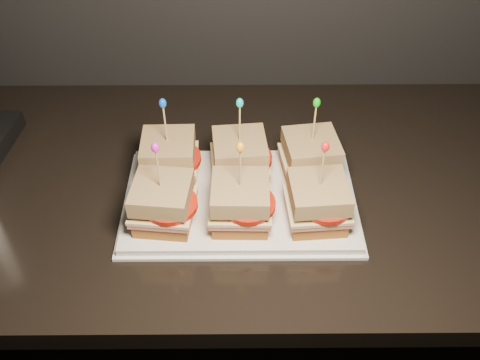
{
  "coord_description": "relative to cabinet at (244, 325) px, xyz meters",
  "views": [
    {
      "loc": [
        0.23,
        0.99,
        1.59
      ],
      "look_at": [
        0.23,
        1.63,
        0.99
      ],
      "focal_mm": 40.0,
      "sensor_mm": 36.0,
      "label": 1
    }
  ],
  "objects": [
    {
      "name": "sandwich_2_frill",
      "position": [
        0.11,
        -0.01,
        0.66
      ],
      "size": [
        0.01,
        0.01,
        0.02
      ],
      "primitive_type": "ellipsoid",
      "color": "#13B512",
      "rests_on": "sandwich_2_pick"
    },
    {
      "name": "sandwich_5_bread_top",
      "position": [
        0.11,
        -0.12,
        0.57
      ],
      "size": [
        0.09,
        0.09,
        0.03
      ],
      "primitive_type": "cube",
      "rotation": [
        0.0,
        0.0,
        0.07
      ],
      "color": "brown",
      "rests_on": "sandwich_5_tomato"
    },
    {
      "name": "sandwich_1_cheese",
      "position": [
        -0.01,
        -0.01,
        0.54
      ],
      "size": [
        0.11,
        0.1,
        0.01
      ],
      "primitive_type": "cube",
      "rotation": [
        0.0,
        0.0,
        0.09
      ],
      "color": "beige",
      "rests_on": "sandwich_1_ham"
    },
    {
      "name": "sandwich_5_bread_bot",
      "position": [
        0.11,
        -0.12,
        0.52
      ],
      "size": [
        0.09,
        0.09,
        0.02
      ],
      "primitive_type": "cube",
      "rotation": [
        0.0,
        0.0,
        0.07
      ],
      "color": "brown",
      "rests_on": "platter"
    },
    {
      "name": "sandwich_2_ham",
      "position": [
        0.11,
        -0.01,
        0.53
      ],
      "size": [
        0.11,
        0.1,
        0.01
      ],
      "primitive_type": "cube",
      "rotation": [
        0.0,
        0.0,
        0.13
      ],
      "color": "#CE655D",
      "rests_on": "sandwich_2_bread_bot"
    },
    {
      "name": "sandwich_1_frill",
      "position": [
        -0.01,
        -0.01,
        0.66
      ],
      "size": [
        0.01,
        0.01,
        0.02
      ],
      "primitive_type": "ellipsoid",
      "color": "#0CBEBB",
      "rests_on": "sandwich_1_pick"
    },
    {
      "name": "platter",
      "position": [
        -0.01,
        -0.06,
        0.5
      ],
      "size": [
        0.38,
        0.24,
        0.02
      ],
      "primitive_type": "cube",
      "color": "white",
      "rests_on": "granite_slab"
    },
    {
      "name": "sandwich_5_pick",
      "position": [
        0.11,
        -0.12,
        0.61
      ],
      "size": [
        0.0,
        0.0,
        0.09
      ],
      "primitive_type": "cylinder",
      "color": "tan",
      "rests_on": "sandwich_5_bread_top"
    },
    {
      "name": "sandwich_0_tomato",
      "position": [
        -0.12,
        -0.01,
        0.55
      ],
      "size": [
        0.09,
        0.09,
        0.01
      ],
      "primitive_type": "cylinder",
      "color": "#AF1C0D",
      "rests_on": "sandwich_0_cheese"
    },
    {
      "name": "sandwich_1_bread_top",
      "position": [
        -0.01,
        -0.01,
        0.57
      ],
      "size": [
        0.1,
        0.1,
        0.03
      ],
      "primitive_type": "cube",
      "rotation": [
        0.0,
        0.0,
        0.09
      ],
      "color": "brown",
      "rests_on": "sandwich_1_tomato"
    },
    {
      "name": "sandwich_2_pick",
      "position": [
        0.11,
        -0.01,
        0.61
      ],
      "size": [
        0.0,
        0.0,
        0.09
      ],
      "primitive_type": "cylinder",
      "color": "tan",
      "rests_on": "sandwich_2_bread_top"
    },
    {
      "name": "sandwich_4_pick",
      "position": [
        -0.01,
        -0.12,
        0.61
      ],
      "size": [
        0.0,
        0.0,
        0.09
      ],
      "primitive_type": "cylinder",
      "color": "tan",
      "rests_on": "sandwich_4_bread_top"
    },
    {
      "name": "sandwich_5_tomato",
      "position": [
        0.12,
        -0.12,
        0.55
      ],
      "size": [
        0.09,
        0.09,
        0.01
      ],
      "primitive_type": "cylinder",
      "color": "#AF1C0D",
      "rests_on": "sandwich_5_cheese"
    },
    {
      "name": "sandwich_2_cheese",
      "position": [
        0.11,
        -0.01,
        0.54
      ],
      "size": [
        0.11,
        0.11,
        0.01
      ],
      "primitive_type": "cube",
      "rotation": [
        0.0,
        0.0,
        0.13
      ],
      "color": "beige",
      "rests_on": "sandwich_2_ham"
    },
    {
      "name": "sandwich_3_bread_top",
      "position": [
        -0.13,
        -0.12,
        0.57
      ],
      "size": [
        0.1,
        0.1,
        0.03
      ],
      "primitive_type": "cube",
      "rotation": [
        0.0,
        0.0,
        -0.1
      ],
      "color": "brown",
      "rests_on": "sandwich_3_tomato"
    },
    {
      "name": "granite_slab",
      "position": [
        0.0,
        0.0,
        0.47
      ],
      "size": [
        2.24,
        0.63,
        0.04
      ],
      "primitive_type": "cube",
      "color": "black",
      "rests_on": "cabinet"
    },
    {
      "name": "sandwich_5_cheese",
      "position": [
        0.11,
        -0.12,
        0.54
      ],
      "size": [
        0.1,
        0.1,
        0.01
      ],
      "primitive_type": "cube",
      "rotation": [
        0.0,
        0.0,
        0.07
      ],
      "color": "beige",
      "rests_on": "sandwich_5_ham"
    },
    {
      "name": "sandwich_4_cheese",
      "position": [
        -0.01,
        -0.12,
        0.54
      ],
      "size": [
        0.1,
        0.1,
        0.01
      ],
      "primitive_type": "cube",
      "rotation": [
        0.0,
        0.0,
        -0.02
      ],
      "color": "beige",
      "rests_on": "sandwich_4_ham"
    },
    {
      "name": "sandwich_0_cheese",
      "position": [
        -0.13,
        -0.01,
        0.54
      ],
      "size": [
        0.1,
        0.1,
        0.01
      ],
      "primitive_type": "cube",
      "rotation": [
        0.0,
        0.0,
        0.02
      ],
      "color": "beige",
      "rests_on": "sandwich_0_ham"
    },
    {
      "name": "sandwich_3_frill",
      "position": [
        -0.13,
        -0.12,
        0.66
      ],
      "size": [
        0.01,
        0.01,
        0.02
      ],
      "primitive_type": "ellipsoid",
      "color": "#D720C8",
      "rests_on": "sandwich_3_pick"
    },
    {
      "name": "sandwich_5_ham",
      "position": [
        0.11,
        -0.12,
        0.53
      ],
      "size": [
        0.1,
        0.1,
        0.01
      ],
      "primitive_type": "cube",
      "rotation": [
        0.0,
        0.0,
        0.07
      ],
      "color": "#CE655D",
      "rests_on": "sandwich_5_bread_bot"
    },
    {
      "name": "sandwich_2_bread_top",
      "position": [
        0.11,
        -0.01,
        0.57
      ],
      "size": [
        0.1,
        0.1,
        0.03
      ],
      "primitive_type": "cube",
      "rotation": [
        0.0,
        0.0,
        0.13
      ],
      "color": "brown",
      "rests_on": "sandwich_2_tomato"
    },
    {
      "name": "sandwich_3_tomato",
      "position": [
        -0.12,
        -0.12,
        0.55
      ],
      "size": [
        0.09,
        0.09,
        0.01
      ],
      "primitive_type": "cylinder",
      "color": "#AF1C0D",
      "rests_on": "sandwich_3_cheese"
    },
    {
      "name": "sandwich_1_bread_bot",
      "position": [
        -0.01,
        -0.01,
        0.52
      ],
      "size": [
        0.09,
        0.09,
        0.02
      ],
      "primitive_type": "cube",
      "rotation": [
        0.0,
        0.0,
        0.09
      ],
      "color": "brown",
      "rests_on": "platter"
    },
    {
      "name": "sandwich_1_ham",
      "position": [
        -0.01,
        -0.01,
        0.53
      ],
      "size": [
        0.1,
        0.1,
        0.01
      ],
      "primitive_type": "cube",
      "rotation": [
        0.0,
        0.0,
        0.09
      ],
      "color": "#CE655D",
      "rests_on": "sandwich_1_bread_bot"
    },
    {
      "name": "platter_rim",
      "position": [
        -0.01,
        -0.06,
        0.49
      ],
      "size": [
        0.4,
        0.25,
        0.01
      ],
      "primitive_type": "cube",
      "color": "white",
      "rests_on": "granite_slab"
    },
    {
      "name": "sandwich_2_tomato",
      "position": [
        0.12,
        -0.01,
        0.55
      ],
      "size": [
        0.09,
        0.09,
        0.01
      ],
      "primitive_type": "cylinder",
      "color": "#AF1C0D",
      "rests_on": "sandwich_2_cheese"
    },
    {
      "name": "sandwich_4_ham",
      "position": [
        -0.01,
        -0.12,
        0.53
      ],
      "size": [
        0.1,
        0.09,
        0.01
      ],
      "primitive_type": "cube",
      "rotation": [
        0.0,
        0.0,
        -0.02
      ],
      "color": "#CE655D",
      "rests_on": "sandwich_4_bread_bot"
    },
    {
      "name": "sandwich_1_tomato",
      "position": [
        0.0,
        -0.01,
        0.55
      ],
      "size": [
        0.09,
        0.09,
        0.01
      ],
      "primitive_type": "cylinder",
      "color": "#AF1C0D",
      "rests_on": "sandwich_1_cheese"
    },
    {
      "name": "sandwich_4_bread_top",
      "position": [
        -0.01,
        -0.12,
        0.57
      ],
      "size": [
        0.09,
        0.09,
        0.03
      ],
      "primitive_type": "cube",
      "rotation": [
        0.0,
        0.0,
        -0.02
      ],
      "color": "brown",
      "rests_on": "sandwich_4_tomato"
    },
    {
      "name": "sandwich_3_bread_bot",
      "position": [
        -0.13,
        -0.12,
        0.52
      ],
      "size": [
        0.1,
        0.1,
        0.02
      ],
      "primitive_type": "cube",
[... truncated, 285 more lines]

